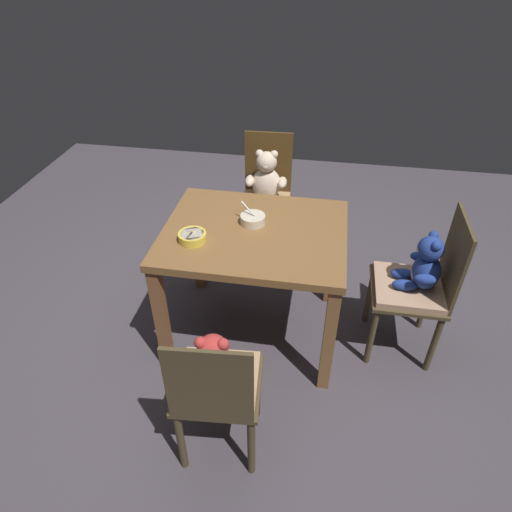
# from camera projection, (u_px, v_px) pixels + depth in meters

# --- Properties ---
(ground_plane) EXTENTS (5.20, 5.20, 0.04)m
(ground_plane) POSITION_uv_depth(u_px,v_px,m) (255.00, 330.00, 2.88)
(ground_plane) COLOR #484149
(dining_table) EXTENTS (0.99, 0.81, 0.76)m
(dining_table) POSITION_uv_depth(u_px,v_px,m) (254.00, 247.00, 2.48)
(dining_table) COLOR brown
(dining_table) RESTS_ON ground_plane
(teddy_chair_near_right) EXTENTS (0.40, 0.41, 0.92)m
(teddy_chair_near_right) POSITION_uv_depth(u_px,v_px,m) (420.00, 278.00, 2.44)
(teddy_chair_near_right) COLOR #493D25
(teddy_chair_near_right) RESTS_ON ground_plane
(teddy_chair_near_front) EXTENTS (0.41, 0.40, 0.85)m
(teddy_chair_near_front) POSITION_uv_depth(u_px,v_px,m) (216.00, 380.00, 1.91)
(teddy_chair_near_front) COLOR #483B25
(teddy_chair_near_front) RESTS_ON ground_plane
(teddy_chair_far_center) EXTENTS (0.39, 0.43, 0.93)m
(teddy_chair_far_center) POSITION_uv_depth(u_px,v_px,m) (266.00, 190.00, 3.20)
(teddy_chair_far_center) COLOR #4F3617
(teddy_chair_far_center) RESTS_ON ground_plane
(porridge_bowl_cream_center) EXTENTS (0.14, 0.14, 0.12)m
(porridge_bowl_cream_center) POSITION_uv_depth(u_px,v_px,m) (253.00, 219.00, 2.45)
(porridge_bowl_cream_center) COLOR beige
(porridge_bowl_cream_center) RESTS_ON dining_table
(porridge_bowl_yellow_near_left) EXTENTS (0.15, 0.16, 0.12)m
(porridge_bowl_yellow_near_left) POSITION_uv_depth(u_px,v_px,m) (192.00, 237.00, 2.32)
(porridge_bowl_yellow_near_left) COLOR yellow
(porridge_bowl_yellow_near_left) RESTS_ON dining_table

